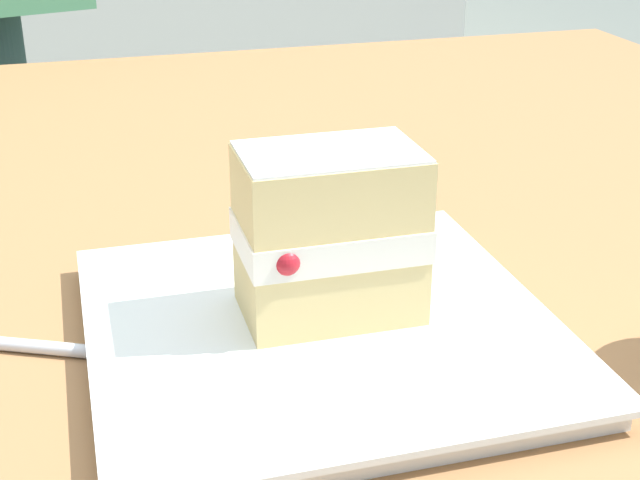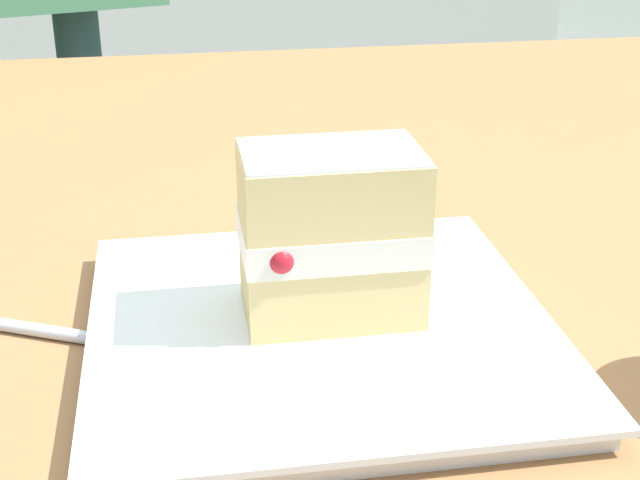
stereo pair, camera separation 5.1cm
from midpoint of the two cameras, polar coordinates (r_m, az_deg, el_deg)
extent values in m
cylinder|color=olive|center=(1.50, 18.78, -3.75)|extent=(0.07, 0.07, 0.72)
cube|color=olive|center=(0.80, -9.45, 2.24)|extent=(1.50, 0.96, 0.04)
cube|color=white|center=(0.54, 2.73, -5.83)|extent=(0.25, 0.25, 0.01)
cube|color=white|center=(0.53, 2.75, -5.09)|extent=(0.26, 0.26, 0.00)
cube|color=#E0C17A|center=(0.53, 3.44, -2.61)|extent=(0.10, 0.06, 0.04)
cube|color=white|center=(0.52, 3.52, 0.24)|extent=(0.10, 0.07, 0.02)
sphere|color=#B21923|center=(0.55, 4.49, 1.76)|extent=(0.02, 0.02, 0.02)
sphere|color=#B21923|center=(0.48, 0.57, -1.31)|extent=(0.02, 0.02, 0.02)
sphere|color=#B21923|center=(0.54, 1.12, 1.54)|extent=(0.01, 0.01, 0.01)
cube|color=#E0C17A|center=(0.51, 3.60, 3.22)|extent=(0.10, 0.06, 0.04)
cube|color=white|center=(0.50, 3.66, 5.39)|extent=(0.10, 0.06, 0.00)
cube|color=silver|center=(0.54, -9.24, -6.44)|extent=(0.04, 0.03, 0.01)
cylinder|color=#334B43|center=(1.62, -18.25, -0.33)|extent=(0.07, 0.07, 0.78)
cylinder|color=#334B43|center=(1.65, -12.72, 0.66)|extent=(0.07, 0.07, 0.78)
camera|label=1|loc=(0.03, -87.14, 1.29)|focal=51.76mm
camera|label=2|loc=(0.03, 92.86, -1.29)|focal=51.76mm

